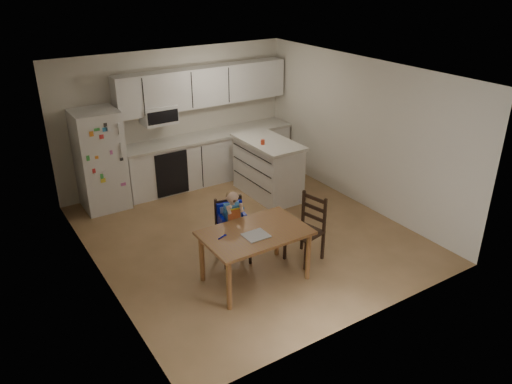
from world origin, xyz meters
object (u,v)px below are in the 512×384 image
Objects in this scene: dining_table at (255,238)px; chair_side at (309,223)px; kitchen_island at (268,168)px; chair_booster at (232,218)px; red_cup at (263,142)px; refrigerator at (100,160)px.

dining_table is 0.95m from chair_side.
chair_booster reaches higher than kitchen_island.
refrigerator is at bearing 153.22° from red_cup.
refrigerator is 1.25× the size of dining_table.
refrigerator is at bearing -161.44° from chair_side.
kitchen_island is at bearing 52.67° from dining_table.
chair_side is at bearing -104.48° from red_cup.
chair_booster is at bearing -132.94° from chair_side.
red_cup is 2.53m from dining_table.
red_cup is (2.44, -1.23, 0.22)m from refrigerator.
kitchen_island is 2.23m from chair_booster.
red_cup is at bearing 152.74° from chair_side.
kitchen_island is (2.63, -1.12, -0.33)m from refrigerator.
refrigerator is 2.84m from chair_booster.
refrigerator is at bearing 157.03° from kitchen_island.
kitchen_island is 1.47× the size of chair_side.
refrigerator is at bearing 120.82° from chair_booster.
dining_table is at bearing -127.33° from kitchen_island.
chair_side is at bearing -20.16° from chair_booster.
red_cup is at bearing 54.43° from dining_table.
refrigerator is 1.22× the size of kitchen_island.
red_cup is 0.08× the size of chair_booster.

